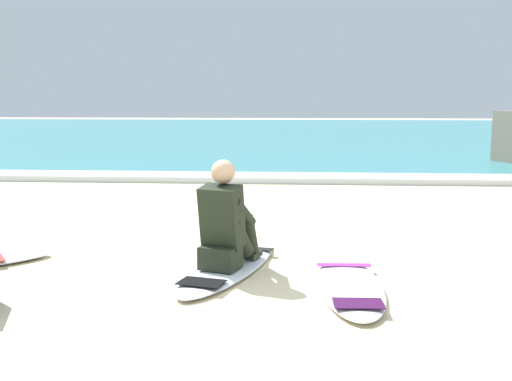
# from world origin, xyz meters

# --- Properties ---
(ground_plane) EXTENTS (80.00, 80.00, 0.00)m
(ground_plane) POSITION_xyz_m (0.00, 0.00, 0.00)
(ground_plane) COLOR beige
(sea) EXTENTS (80.00, 28.00, 0.10)m
(sea) POSITION_xyz_m (0.00, 20.53, 0.05)
(sea) COLOR teal
(sea) RESTS_ON ground
(breaking_foam) EXTENTS (80.00, 0.90, 0.11)m
(breaking_foam) POSITION_xyz_m (0.00, 6.83, 0.06)
(breaking_foam) COLOR white
(breaking_foam) RESTS_ON ground
(surfboard_main) EXTENTS (1.01, 2.09, 0.08)m
(surfboard_main) POSITION_xyz_m (-0.31, 0.77, 0.04)
(surfboard_main) COLOR silver
(surfboard_main) RESTS_ON ground
(surfer_seated) EXTENTS (0.54, 0.77, 0.95)m
(surfer_seated) POSITION_xyz_m (-0.33, 0.67, 0.44)
(surfer_seated) COLOR black
(surfer_seated) RESTS_ON surfboard_main
(surfboard_spare_far) EXTENTS (0.57, 1.75, 0.08)m
(surfboard_spare_far) POSITION_xyz_m (0.73, 0.27, 0.04)
(surfboard_spare_far) COLOR white
(surfboard_spare_far) RESTS_ON ground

